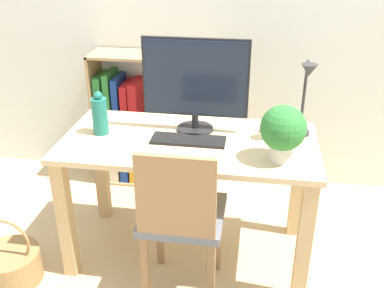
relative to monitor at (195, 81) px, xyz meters
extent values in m
plane|color=#CCB284|center=(-0.01, -0.13, -1.01)|extent=(10.00, 10.00, 0.00)
cube|color=silver|center=(-0.01, 0.83, 0.29)|extent=(8.00, 0.05, 2.60)
cube|color=#D8BC8C|center=(-0.01, -0.13, -0.29)|extent=(1.34, 0.67, 0.03)
cube|color=tan|center=(-0.63, -0.41, -0.66)|extent=(0.07, 0.07, 0.70)
cube|color=tan|center=(0.60, -0.41, -0.66)|extent=(0.07, 0.07, 0.70)
cube|color=tan|center=(-0.63, 0.15, -0.66)|extent=(0.07, 0.07, 0.70)
cube|color=tan|center=(0.60, 0.15, -0.66)|extent=(0.07, 0.07, 0.70)
cylinder|color=#232326|center=(0.00, 0.00, -0.27)|extent=(0.20, 0.20, 0.02)
cylinder|color=#232326|center=(0.00, 0.00, -0.22)|extent=(0.04, 0.04, 0.08)
cube|color=#232326|center=(0.00, 0.00, 0.02)|extent=(0.56, 0.02, 0.42)
cube|color=#192338|center=(0.00, 0.00, 0.02)|extent=(0.54, 0.03, 0.40)
cube|color=black|center=(-0.02, -0.15, -0.27)|extent=(0.39, 0.13, 0.02)
cylinder|color=#1E7266|center=(-0.49, -0.12, -0.18)|extent=(0.08, 0.08, 0.20)
sphere|color=#1E7266|center=(-0.49, -0.12, -0.06)|extent=(0.05, 0.05, 0.05)
cylinder|color=#2D2D33|center=(0.56, 0.03, -0.27)|extent=(0.10, 0.10, 0.02)
cylinder|color=#2D2D33|center=(0.56, 0.03, -0.07)|extent=(0.02, 0.02, 0.38)
cylinder|color=#2D2D33|center=(0.56, -0.02, 0.12)|extent=(0.01, 0.10, 0.01)
cone|color=#2D2D33|center=(0.56, -0.07, 0.10)|extent=(0.08, 0.08, 0.06)
cylinder|color=silver|center=(0.46, -0.29, -0.24)|extent=(0.11, 0.11, 0.08)
sphere|color=#2D7A33|center=(0.46, -0.29, -0.11)|extent=(0.22, 0.22, 0.22)
cube|color=slate|center=(0.00, -0.41, -0.55)|extent=(0.40, 0.40, 0.04)
cube|color=#9E754C|center=(0.00, -0.60, -0.33)|extent=(0.36, 0.03, 0.40)
cube|color=#9E754C|center=(-0.16, -0.58, -0.79)|extent=(0.04, 0.04, 0.44)
cube|color=#9E754C|center=(0.17, -0.58, -0.79)|extent=(0.04, 0.04, 0.44)
cube|color=#9E754C|center=(-0.16, -0.25, -0.79)|extent=(0.04, 0.04, 0.44)
cube|color=#9E754C|center=(0.17, -0.25, -0.79)|extent=(0.04, 0.04, 0.44)
cube|color=tan|center=(-0.81, 0.66, -0.53)|extent=(0.02, 0.28, 0.97)
cube|color=tan|center=(0.03, 0.66, -0.53)|extent=(0.02, 0.28, 0.97)
cube|color=tan|center=(-0.39, 0.66, -1.00)|extent=(0.86, 0.28, 0.02)
cube|color=tan|center=(-0.39, 0.66, -0.05)|extent=(0.86, 0.28, 0.02)
cube|color=tan|center=(-0.39, 0.66, -0.53)|extent=(0.82, 0.28, 0.02)
cube|color=navy|center=(-0.76, 0.66, -0.86)|extent=(0.06, 0.24, 0.26)
cube|color=beige|center=(-0.69, 0.66, -0.82)|extent=(0.07, 0.24, 0.34)
cube|color=navy|center=(-0.61, 0.66, -0.81)|extent=(0.06, 0.24, 0.37)
cube|color=orange|center=(-0.55, 0.66, -0.85)|extent=(0.05, 0.24, 0.29)
cube|color=navy|center=(-0.48, 0.66, -0.84)|extent=(0.05, 0.24, 0.31)
cube|color=#2D7F38|center=(-0.76, 0.66, -0.36)|extent=(0.05, 0.24, 0.32)
cube|color=#2D7F38|center=(-0.70, 0.66, -0.35)|extent=(0.04, 0.24, 0.34)
cube|color=navy|center=(-0.64, 0.66, -0.36)|extent=(0.04, 0.24, 0.31)
cube|color=red|center=(-0.58, 0.66, -0.38)|extent=(0.05, 0.24, 0.27)
cube|color=red|center=(-0.52, 0.66, -0.37)|extent=(0.06, 0.24, 0.29)
cylinder|color=#997547|center=(-0.93, -0.51, -0.92)|extent=(0.32, 0.32, 0.18)
torus|color=#997547|center=(-0.93, -0.51, -0.75)|extent=(0.27, 0.02, 0.27)
camera|label=1|loc=(0.33, -2.23, 0.73)|focal=42.00mm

